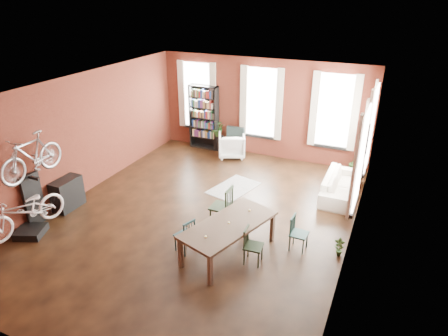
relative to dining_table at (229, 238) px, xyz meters
The scene contains 19 objects.
room 2.59m from the dining_table, 121.02° to the left, with size 9.00×9.04×3.22m.
dining_table is the anchor object (origin of this frame).
dining_chair_a 0.93m from the dining_table, 161.04° to the right, with size 0.36×0.36×0.79m, color #162F32.
dining_chair_b 1.10m from the dining_table, 122.74° to the left, with size 0.47×0.47×1.02m, color #1F2E1B.
dining_chair_c 0.59m from the dining_table, ahead, with size 0.37×0.37×0.79m, color black.
dining_chair_d 1.50m from the dining_table, 28.97° to the left, with size 0.36×0.36×0.78m, color #193935.
bookshelf 6.25m from the dining_table, 121.29° to the left, with size 1.00×0.32×2.20m, color black.
white_armchair 5.35m from the dining_table, 112.33° to the left, with size 0.85×0.79×0.87m, color white.
cream_sofa 3.99m from the dining_table, 64.36° to the left, with size 2.08×0.61×0.81m, color beige.
striped_rug 3.04m from the dining_table, 110.70° to the left, with size 0.92×1.48×0.01m, color black.
bike_trainer 4.57m from the dining_table, 164.51° to the right, with size 0.59×0.59×0.17m, color black.
bike_wall_rack 4.70m from the dining_table, behind, with size 0.16×0.60×1.30m, color black.
console_table 4.50m from the dining_table, behind, with size 0.40×0.80×0.80m, color black.
plant_stand 5.94m from the dining_table, 116.81° to the left, with size 0.26×0.26×0.51m, color black.
plant_by_sofa 5.61m from the dining_table, 70.35° to the left, with size 0.35×0.63×0.28m, color #2B5421.
plant_small 2.33m from the dining_table, 21.87° to the left, with size 0.21×0.41×0.15m, color #2B5321.
bicycle_floor 4.60m from the dining_table, 163.91° to the right, with size 0.65×0.98×1.87m, color silver.
bicycle_hung 4.78m from the dining_table, 169.65° to the right, with size 0.47×1.00×1.66m, color #A5A8AD.
plant_on_stand 5.95m from the dining_table, 116.93° to the left, with size 0.53×0.59×0.46m, color #295622.
Camera 1 is at (3.98, -7.44, 5.17)m, focal length 32.00 mm.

